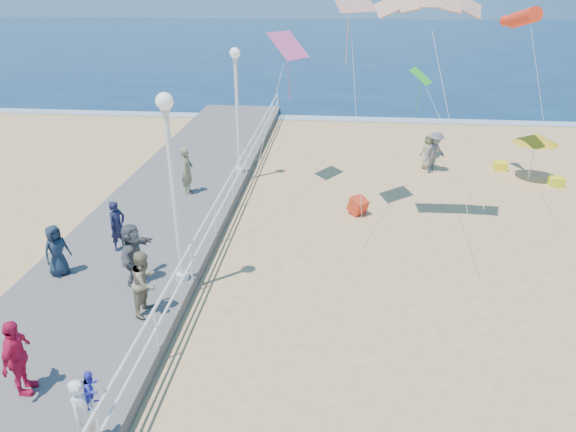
# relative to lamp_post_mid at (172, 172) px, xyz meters

# --- Properties ---
(ground) EXTENTS (160.00, 160.00, 0.00)m
(ground) POSITION_rel_lamp_post_mid_xyz_m (5.35, 0.00, -3.66)
(ground) COLOR #DFB475
(ground) RESTS_ON ground
(ocean) EXTENTS (160.00, 90.00, 0.05)m
(ocean) POSITION_rel_lamp_post_mid_xyz_m (5.35, 65.00, -3.65)
(ocean) COLOR #0B2547
(ocean) RESTS_ON ground
(surf_line) EXTENTS (160.00, 1.20, 0.04)m
(surf_line) POSITION_rel_lamp_post_mid_xyz_m (5.35, 20.50, -3.63)
(surf_line) COLOR silver
(surf_line) RESTS_ON ground
(boardwalk) EXTENTS (5.00, 44.00, 0.40)m
(boardwalk) POSITION_rel_lamp_post_mid_xyz_m (-2.15, 0.00, -3.46)
(boardwalk) COLOR slate
(boardwalk) RESTS_ON ground
(railing) EXTENTS (0.05, 42.00, 0.55)m
(railing) POSITION_rel_lamp_post_mid_xyz_m (0.30, 0.00, -2.41)
(railing) COLOR white
(railing) RESTS_ON boardwalk
(lamp_post_mid) EXTENTS (0.44, 0.44, 5.32)m
(lamp_post_mid) POSITION_rel_lamp_post_mid_xyz_m (0.00, 0.00, 0.00)
(lamp_post_mid) COLOR white
(lamp_post_mid) RESTS_ON boardwalk
(lamp_post_far) EXTENTS (0.44, 0.44, 5.32)m
(lamp_post_far) POSITION_rel_lamp_post_mid_xyz_m (0.00, 9.00, 0.00)
(lamp_post_far) COLOR white
(lamp_post_far) RESTS_ON boardwalk
(woman_holding_toddler) EXTENTS (0.43, 0.59, 1.51)m
(woman_holding_toddler) POSITION_rel_lamp_post_mid_xyz_m (-0.05, -5.79, -2.51)
(woman_holding_toddler) COLOR white
(woman_holding_toddler) RESTS_ON boardwalk
(toddler_held) EXTENTS (0.33, 0.40, 0.75)m
(toddler_held) POSITION_rel_lamp_post_mid_xyz_m (0.10, -5.64, -2.03)
(toddler_held) COLOR #383DD5
(toddler_held) RESTS_ON boardwalk
(spectator_0) EXTENTS (0.61, 0.70, 1.63)m
(spectator_0) POSITION_rel_lamp_post_mid_xyz_m (-2.47, 1.59, -2.45)
(spectator_0) COLOR #191B37
(spectator_0) RESTS_ON boardwalk
(spectator_1) EXTENTS (0.77, 0.93, 1.75)m
(spectator_1) POSITION_rel_lamp_post_mid_xyz_m (-0.42, -1.62, -2.39)
(spectator_1) COLOR gray
(spectator_1) RESTS_ON boardwalk
(spectator_3) EXTENTS (0.54, 1.06, 1.74)m
(spectator_3) POSITION_rel_lamp_post_mid_xyz_m (-2.00, -4.62, -2.39)
(spectator_3) COLOR #D51A49
(spectator_3) RESTS_ON boardwalk
(spectator_4) EXTENTS (0.81, 0.90, 1.55)m
(spectator_4) POSITION_rel_lamp_post_mid_xyz_m (-3.60, -0.06, -2.49)
(spectator_4) COLOR #1C2B3E
(spectator_4) RESTS_ON boardwalk
(spectator_5) EXTENTS (0.63, 1.70, 1.80)m
(spectator_5) POSITION_rel_lamp_post_mid_xyz_m (-1.25, -0.25, -2.36)
(spectator_5) COLOR #56575B
(spectator_5) RESTS_ON boardwalk
(spectator_6) EXTENTS (0.45, 0.69, 1.88)m
(spectator_6) POSITION_rel_lamp_post_mid_xyz_m (-1.59, 6.40, -2.32)
(spectator_6) COLOR #7C7A56
(spectator_6) RESTS_ON boardwalk
(beach_walker_a) EXTENTS (1.40, 1.33, 1.90)m
(beach_walker_a) POSITION_rel_lamp_post_mid_xyz_m (8.77, 11.04, -2.71)
(beach_walker_a) COLOR slate
(beach_walker_a) RESTS_ON ground
(beach_walker_c) EXTENTS (0.89, 0.99, 1.69)m
(beach_walker_c) POSITION_rel_lamp_post_mid_xyz_m (8.56, 11.43, -2.82)
(beach_walker_c) COLOR gray
(beach_walker_c) RESTS_ON ground
(box_kite) EXTENTS (0.88, 0.89, 0.74)m
(box_kite) POSITION_rel_lamp_post_mid_xyz_m (5.16, 5.86, -3.36)
(box_kite) COLOR red
(box_kite) RESTS_ON ground
(beach_umbrella) EXTENTS (1.90, 1.90, 2.14)m
(beach_umbrella) POSITION_rel_lamp_post_mid_xyz_m (12.90, 10.38, -1.75)
(beach_umbrella) COLOR white
(beach_umbrella) RESTS_ON ground
(beach_chair_left) EXTENTS (0.55, 0.55, 0.40)m
(beach_chair_left) POSITION_rel_lamp_post_mid_xyz_m (11.98, 11.61, -3.46)
(beach_chair_left) COLOR #FFFA1A
(beach_chair_left) RESTS_ON ground
(beach_chair_right) EXTENTS (0.55, 0.55, 0.40)m
(beach_chair_right) POSITION_rel_lamp_post_mid_xyz_m (13.85, 9.74, -3.46)
(beach_chair_right) COLOR #E3F119
(beach_chair_right) RESTS_ON ground
(kite_parafoil) EXTENTS (3.27, 0.94, 0.65)m
(kite_parafoil) POSITION_rel_lamp_post_mid_xyz_m (6.85, 4.83, 3.97)
(kite_parafoil) COLOR #C04816
(kite_windsock) EXTENTS (1.04, 2.86, 1.12)m
(kite_windsock) POSITION_rel_lamp_post_mid_xyz_m (11.02, 9.07, 3.24)
(kite_windsock) COLOR #FA3115
(kite_diamond_pink) EXTENTS (1.68, 1.79, 0.98)m
(kite_diamond_pink) POSITION_rel_lamp_post_mid_xyz_m (2.18, 8.93, 2.17)
(kite_diamond_pink) COLOR #DE5292
(kite_diamond_green) EXTENTS (1.24, 1.35, 0.67)m
(kite_diamond_green) POSITION_rel_lamp_post_mid_xyz_m (8.04, 12.81, 0.41)
(kite_diamond_green) COLOR green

